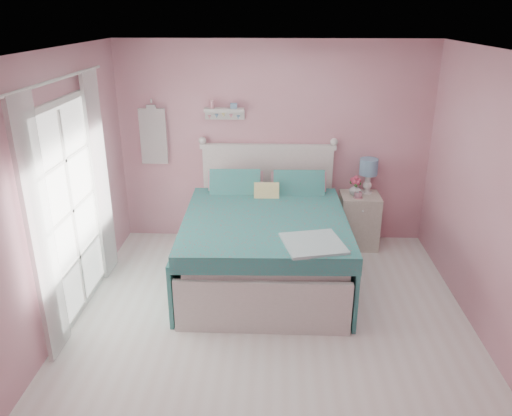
# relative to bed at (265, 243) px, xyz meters

# --- Properties ---
(floor) EXTENTS (4.50, 4.50, 0.00)m
(floor) POSITION_rel_bed_xyz_m (0.08, -1.12, -0.43)
(floor) COLOR silver
(floor) RESTS_ON ground
(room_shell) EXTENTS (4.50, 4.50, 4.50)m
(room_shell) POSITION_rel_bed_xyz_m (0.08, -1.12, 1.16)
(room_shell) COLOR #C17A86
(room_shell) RESTS_ON floor
(bed) EXTENTS (1.82, 2.28, 1.31)m
(bed) POSITION_rel_bed_xyz_m (0.00, 0.00, 0.00)
(bed) COLOR silver
(bed) RESTS_ON floor
(nightstand) EXTENTS (0.49, 0.48, 0.71)m
(nightstand) POSITION_rel_bed_xyz_m (1.20, 0.87, -0.07)
(nightstand) COLOR beige
(nightstand) RESTS_ON floor
(table_lamp) EXTENTS (0.23, 0.23, 0.46)m
(table_lamp) POSITION_rel_bed_xyz_m (1.28, 0.95, 0.60)
(table_lamp) COLOR white
(table_lamp) RESTS_ON nightstand
(vase) EXTENTS (0.16, 0.16, 0.16)m
(vase) POSITION_rel_bed_xyz_m (1.12, 0.87, 0.36)
(vase) COLOR silver
(vase) RESTS_ON nightstand
(teacup) EXTENTS (0.10, 0.10, 0.08)m
(teacup) POSITION_rel_bed_xyz_m (1.15, 0.77, 0.32)
(teacup) COLOR #CB889E
(teacup) RESTS_ON nightstand
(roses) EXTENTS (0.14, 0.11, 0.12)m
(roses) POSITION_rel_bed_xyz_m (1.12, 0.87, 0.48)
(roses) COLOR #DF4C6E
(roses) RESTS_ON vase
(wall_shelf) EXTENTS (0.50, 0.15, 0.25)m
(wall_shelf) POSITION_rel_bed_xyz_m (-0.55, 1.07, 1.31)
(wall_shelf) COLOR silver
(wall_shelf) RESTS_ON room_shell
(hanging_dress) EXTENTS (0.34, 0.03, 0.72)m
(hanging_dress) POSITION_rel_bed_xyz_m (-1.48, 1.06, 0.97)
(hanging_dress) COLOR white
(hanging_dress) RESTS_ON room_shell
(french_door) EXTENTS (0.04, 1.32, 2.16)m
(french_door) POSITION_rel_bed_xyz_m (-1.90, -0.72, 0.65)
(french_door) COLOR silver
(french_door) RESTS_ON floor
(curtain_near) EXTENTS (0.04, 0.40, 2.32)m
(curtain_near) POSITION_rel_bed_xyz_m (-1.84, -1.46, 0.75)
(curtain_near) COLOR white
(curtain_near) RESTS_ON floor
(curtain_far) EXTENTS (0.04, 0.40, 2.32)m
(curtain_far) POSITION_rel_bed_xyz_m (-1.84, 0.02, 0.75)
(curtain_far) COLOR white
(curtain_far) RESTS_ON floor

